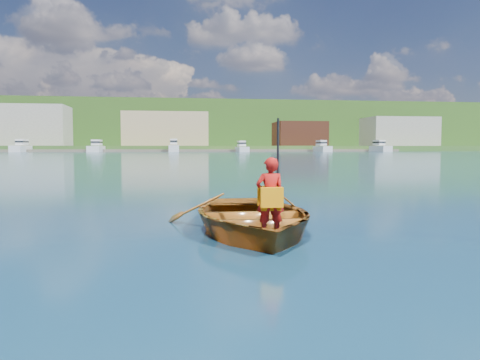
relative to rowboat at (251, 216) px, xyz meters
name	(u,v)px	position (x,y,z in m)	size (l,w,h in m)	color
ground	(304,232)	(0.90, -0.16, -0.27)	(600.00, 600.00, 0.00)	#172B49
rowboat	(251,216)	(0.00, 0.00, 0.00)	(2.90, 4.04, 0.83)	brown
child_paddler	(270,197)	(0.15, -0.90, 0.43)	(0.44, 0.34, 1.79)	#9D110E
shoreline	(178,130)	(0.90, 236.45, 10.05)	(400.00, 140.00, 22.00)	#305721
dock	(214,150)	(12.03, 147.84, 0.13)	(159.95, 13.61, 0.80)	brown
waterfront_buildings	(158,130)	(-6.84, 164.84, 7.48)	(202.00, 16.00, 14.00)	brown
marina_yachts	(177,148)	(-0.05, 143.15, 1.13)	(143.68, 13.20, 4.42)	silver
hillside_trees	(185,115)	(4.72, 237.96, 17.94)	(302.44, 83.86, 26.71)	#382314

